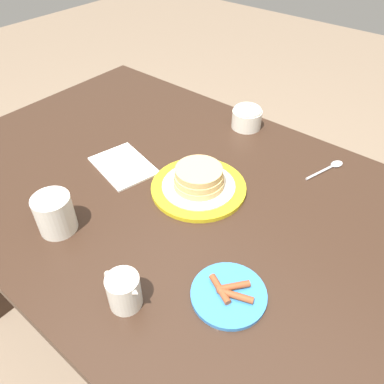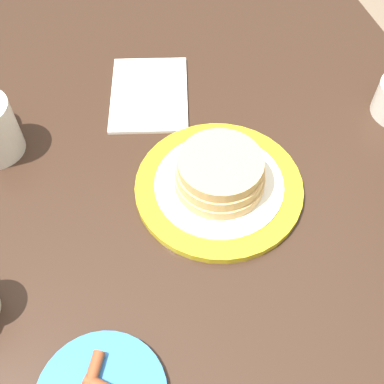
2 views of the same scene
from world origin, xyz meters
name	(u,v)px [view 1 (image 1 of 2)]	position (x,y,z in m)	size (l,w,h in m)	color
ground_plane	(181,332)	(0.00, 0.00, 0.00)	(8.00, 8.00, 0.00)	#7A6651
dining_table	(177,219)	(0.00, 0.00, 0.64)	(1.42, 0.93, 0.76)	#332116
pancake_plate	(199,182)	(-0.05, -0.04, 0.78)	(0.25, 0.25, 0.07)	gold
side_plate_bacon	(229,294)	(-0.30, 0.18, 0.77)	(0.15, 0.15, 0.02)	#337AC6
coffee_mug	(54,213)	(0.12, 0.28, 0.81)	(0.12, 0.09, 0.09)	silver
creamer_pitcher	(124,291)	(-0.15, 0.32, 0.80)	(0.10, 0.06, 0.08)	silver
sugar_bowl	(247,116)	(0.03, -0.38, 0.80)	(0.10, 0.10, 0.09)	silver
napkin	(123,166)	(0.18, 0.02, 0.76)	(0.21, 0.17, 0.01)	white
spoon	(331,167)	(-0.28, -0.35, 0.76)	(0.06, 0.14, 0.01)	silver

